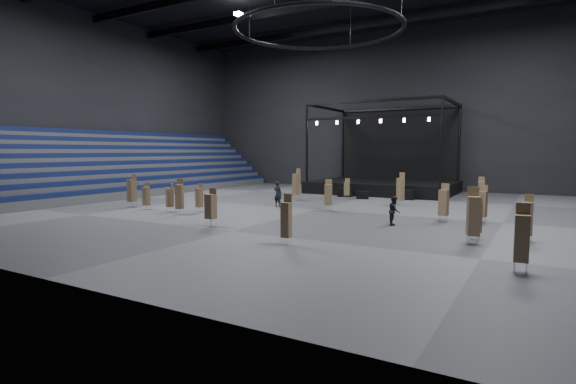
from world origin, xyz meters
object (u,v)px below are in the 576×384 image
Objects in this scene: chair_stack_2 at (444,202)px; chair_stack_11 at (401,189)px; chair_stack_5 at (180,196)px; chair_stack_1 at (146,196)px; chair_stack_7 at (211,206)px; chair_stack_15 at (347,188)px; chair_stack_12 at (483,203)px; chair_stack_10 at (296,184)px; chair_stack_8 at (522,237)px; chair_stack_13 at (328,194)px; chair_stack_16 at (473,215)px; chair_stack_17 at (199,197)px; chair_stack_3 at (286,219)px; chair_stack_9 at (481,191)px; chair_stack_4 at (476,217)px; chair_stack_14 at (132,190)px; crew_member at (394,211)px; chair_stack_0 at (528,218)px; flight_case_right at (406,195)px; man_center at (278,194)px; stage at (386,178)px; chair_stack_6 at (170,197)px; flight_case_mid at (363,195)px; flight_case_left at (345,192)px.

chair_stack_2 is 0.90× the size of chair_stack_11.
chair_stack_1 is at bearing 147.59° from chair_stack_5.
chair_stack_7 is 17.35m from chair_stack_15.
chair_stack_10 is at bearing 171.97° from chair_stack_12.
chair_stack_13 is at bearing 133.45° from chair_stack_8.
chair_stack_12 is 0.85× the size of chair_stack_16.
chair_stack_7 is 6.33m from chair_stack_17.
chair_stack_3 is 20.88m from chair_stack_9.
chair_stack_4 is 18.85m from chair_stack_15.
chair_stack_4 is at bearing -54.56° from chair_stack_2.
chair_stack_17 is at bearing -154.00° from chair_stack_12.
chair_stack_1 is 0.80× the size of chair_stack_14.
chair_stack_11 is 1.30× the size of chair_stack_17.
chair_stack_11 is 1.54× the size of crew_member.
chair_stack_0 is 14.34m from chair_stack_9.
chair_stack_8 is at bearing -61.85° from chair_stack_13.
chair_stack_3 is at bearing -88.92° from flight_case_right.
chair_stack_3 is at bearing 131.20° from man_center.
chair_stack_14 reaches higher than chair_stack_12.
stage reaches higher than chair_stack_14.
chair_stack_3 is at bearing -106.78° from chair_stack_2.
chair_stack_0 reaches higher than chair_stack_6.
man_center is (3.67, 6.94, -0.26)m from chair_stack_5.
chair_stack_5 is (-16.38, -5.49, 0.02)m from chair_stack_2.
chair_stack_3 is at bearing 175.62° from chair_stack_8.
chair_stack_3 is 1.09× the size of chair_stack_4.
chair_stack_12 is 14.72m from chair_stack_15.
chair_stack_16 is at bearing -13.44° from chair_stack_10.
stage is at bearing 136.34° from chair_stack_4.
chair_stack_12 is 1.00× the size of chair_stack_13.
chair_stack_8 is at bearing 153.88° from man_center.
chair_stack_10 is at bearing -143.16° from flight_case_mid.
chair_stack_0 is 7.15m from crew_member.
chair_stack_8 reaches higher than chair_stack_4.
chair_stack_10 reaches higher than chair_stack_16.
flight_case_mid is at bearing 119.23° from chair_stack_8.
chair_stack_5 is 1.68m from chair_stack_17.
chair_stack_2 is 1.17× the size of chair_stack_17.
chair_stack_8 is at bearing -37.43° from chair_stack_5.
chair_stack_2 is at bearing -64.86° from flight_case_right.
chair_stack_1 is 0.82× the size of chair_stack_5.
flight_case_left is 0.64× the size of chair_stack_6.
chair_stack_13 is (-8.33, 1.32, -0.03)m from chair_stack_2.
chair_stack_10 is (-14.82, -3.04, 0.23)m from chair_stack_9.
chair_stack_3 is 14.20m from man_center.
chair_stack_0 is 1.15× the size of chair_stack_1.
chair_stack_15 is (-5.46, 2.12, -0.33)m from chair_stack_11.
chair_stack_17 reaches higher than man_center.
crew_member is (3.15, -14.17, 0.41)m from flight_case_right.
chair_stack_12 is at bearing -63.39° from crew_member.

